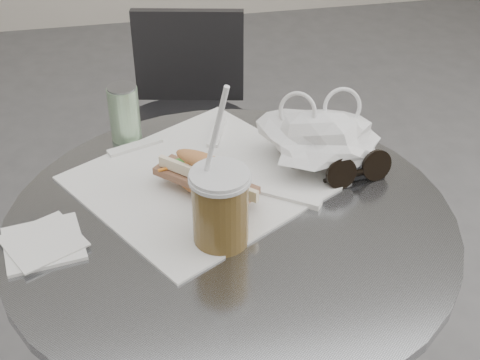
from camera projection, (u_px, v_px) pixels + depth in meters
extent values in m
cylinder|color=slate|center=(230.00, 224.00, 1.12)|extent=(0.76, 0.76, 0.02)
cylinder|color=#2C2C2E|center=(193.00, 259.00, 2.12)|extent=(0.36, 0.36, 0.02)
cylinder|color=#2C2C2E|center=(190.00, 202.00, 1.99)|extent=(0.06, 0.06, 0.48)
cylinder|color=#2C2C2E|center=(186.00, 134.00, 1.86)|extent=(0.40, 0.40, 0.02)
cube|color=#2C2C2E|center=(189.00, 56.00, 1.93)|extent=(0.32, 0.09, 0.27)
cube|color=white|center=(202.00, 180.00, 1.21)|extent=(0.53, 0.52, 0.00)
ellipsoid|color=tan|center=(206.00, 189.00, 1.16)|extent=(0.22, 0.22, 0.02)
cube|color=brown|center=(206.00, 180.00, 1.15)|extent=(0.17, 0.17, 0.01)
ellipsoid|color=tan|center=(204.00, 165.00, 1.14)|extent=(0.23, 0.22, 0.04)
cylinder|color=brown|center=(220.00, 211.00, 1.04)|extent=(0.09, 0.09, 0.12)
cylinder|color=silver|center=(220.00, 176.00, 1.00)|extent=(0.10, 0.10, 0.01)
cylinder|color=white|center=(212.00, 150.00, 0.98)|extent=(0.05, 0.05, 0.22)
cylinder|color=black|center=(341.00, 174.00, 1.18)|extent=(0.06, 0.03, 0.06)
cylinder|color=black|center=(377.00, 166.00, 1.20)|extent=(0.06, 0.03, 0.06)
cube|color=black|center=(359.00, 173.00, 1.20)|extent=(0.02, 0.01, 0.01)
cube|color=white|center=(43.00, 244.00, 1.06)|extent=(0.14, 0.14, 0.01)
cube|color=white|center=(43.00, 241.00, 1.06)|extent=(0.15, 0.15, 0.00)
cylinder|color=#62A15E|center=(124.00, 114.00, 1.30)|extent=(0.06, 0.06, 0.11)
cylinder|color=slate|center=(121.00, 88.00, 1.27)|extent=(0.06, 0.06, 0.00)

